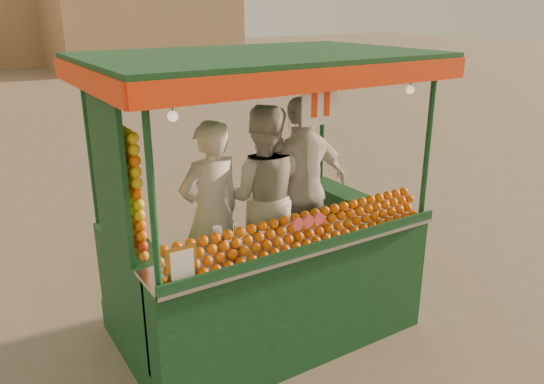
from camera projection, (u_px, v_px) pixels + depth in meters
ground at (281, 309)px, 5.70m from camera, size 90.00×90.00×0.00m
building_right at (140, 17)px, 27.54m from camera, size 9.00×6.00×5.00m
juice_cart at (262, 254)px, 4.97m from camera, size 2.96×1.92×2.69m
vendor_left at (211, 214)px, 5.04m from camera, size 0.70×0.50×1.80m
vendor_middle at (263, 197)px, 5.38m from camera, size 1.14×1.08×1.87m
vendor_right at (303, 189)px, 5.53m from camera, size 1.15×0.52×1.92m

